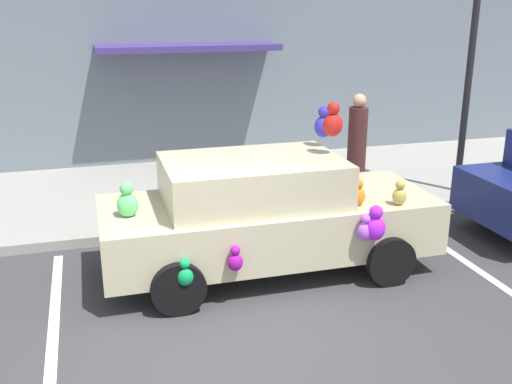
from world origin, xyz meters
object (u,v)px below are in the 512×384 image
Objects in this scene: plush_covered_car at (265,214)px; street_lamp_post at (472,48)px; teddy_bear_on_sidewalk at (275,190)px; pedestrian_near_shopfront at (357,148)px.

plush_covered_car is 4.99m from street_lamp_post.
plush_covered_car is 6.37× the size of teddy_bear_on_sidewalk.
plush_covered_car is 3.24m from pedestrian_near_shopfront.
pedestrian_near_shopfront is at bearing 11.09° from teddy_bear_on_sidewalk.
teddy_bear_on_sidewalk is at bearing 68.84° from plush_covered_car.
teddy_bear_on_sidewalk is at bearing -168.91° from pedestrian_near_shopfront.
plush_covered_car reaches higher than teddy_bear_on_sidewalk.
pedestrian_near_shopfront is at bearing 170.48° from street_lamp_post.
teddy_bear_on_sidewalk is 0.38× the size of pedestrian_near_shopfront.
plush_covered_car is at bearing -136.36° from pedestrian_near_shopfront.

